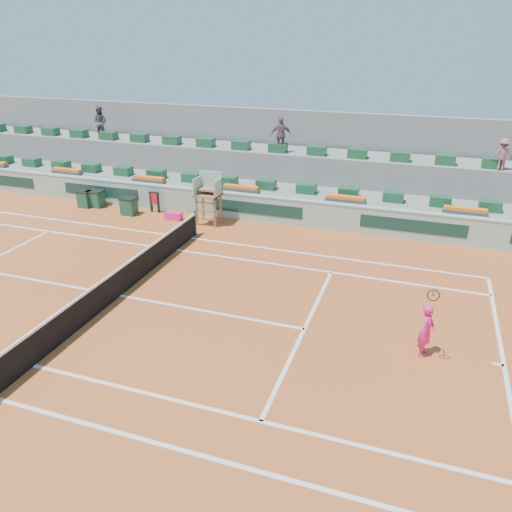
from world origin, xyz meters
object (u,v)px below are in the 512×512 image
Objects in this scene: umpire_chair at (209,191)px; drink_cooler_a at (129,206)px; tennis_player at (427,330)px; player_bag at (174,216)px.

umpire_chair reaches higher than drink_cooler_a.
umpire_chair is at bearing 141.98° from tennis_player.
tennis_player is (11.64, -7.54, 0.61)m from player_bag.
umpire_chair is (1.83, 0.13, 1.36)m from player_bag.
player_bag is at bearing -175.88° from umpire_chair.
umpire_chair reaches higher than player_bag.
player_bag is 2.40m from drink_cooler_a.
tennis_player is (14.02, -7.48, 0.37)m from drink_cooler_a.
drink_cooler_a is at bearing -177.48° from umpire_chair.
umpire_chair is 4.37m from drink_cooler_a.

